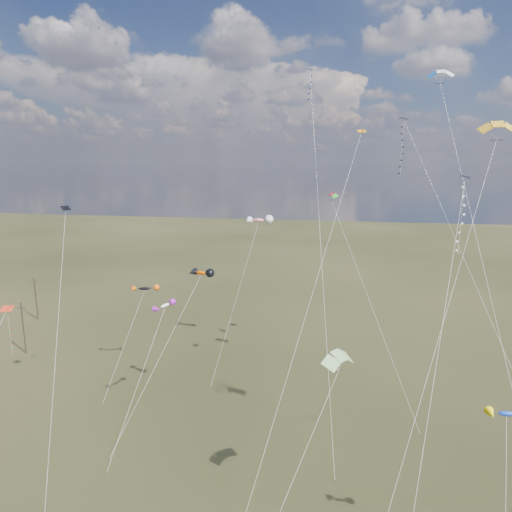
% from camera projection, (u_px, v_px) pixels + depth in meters
% --- Properties ---
extents(utility_pole_near, '(1.40, 0.20, 8.00)m').
position_uv_depth(utility_pole_near, '(23.00, 328.00, 68.81)').
color(utility_pole_near, black).
rests_on(utility_pole_near, ground).
extents(utility_pole_far, '(1.40, 0.20, 8.00)m').
position_uv_depth(utility_pole_far, '(36.00, 298.00, 83.72)').
color(utility_pole_far, black).
rests_on(utility_pole_far, ground).
extents(diamond_black_high, '(13.57, 23.22, 33.85)m').
position_uv_depth(diamond_black_high, '(409.00, 161.00, 53.54)').
color(diamond_black_high, black).
rests_on(diamond_black_high, ground).
extents(diamond_navy_tall, '(5.59, 26.48, 40.58)m').
position_uv_depth(diamond_navy_tall, '(312.00, 113.00, 57.77)').
color(diamond_navy_tall, '#0A1C4C').
rests_on(diamond_navy_tall, ground).
extents(diamond_black_mid, '(7.92, 18.49, 24.18)m').
position_uv_depth(diamond_black_mid, '(60.00, 293.00, 42.57)').
color(diamond_black_mid, black).
rests_on(diamond_black_mid, ground).
extents(diamond_red_low, '(2.56, 13.99, 15.99)m').
position_uv_depth(diamond_red_low, '(4.00, 340.00, 40.48)').
color(diamond_red_low, red).
rests_on(diamond_red_low, ground).
extents(diamond_navy_right, '(5.86, 15.86, 27.67)m').
position_uv_depth(diamond_navy_right, '(459.00, 233.00, 34.78)').
color(diamond_navy_right, '#161252').
rests_on(diamond_navy_right, ground).
extents(diamond_orange_center, '(9.30, 23.32, 31.86)m').
position_uv_depth(diamond_orange_center, '(327.00, 245.00, 41.66)').
color(diamond_orange_center, orange).
rests_on(diamond_orange_center, ground).
extents(parafoil_yellow, '(10.80, 14.77, 31.88)m').
position_uv_depth(parafoil_yellow, '(497.00, 126.00, 32.40)').
color(parafoil_yellow, gold).
rests_on(parafoil_yellow, ground).
extents(parafoil_blue_white, '(6.98, 24.80, 37.77)m').
position_uv_depth(parafoil_blue_white, '(442.00, 74.00, 43.91)').
color(parafoil_blue_white, '#0E55AF').
rests_on(parafoil_blue_white, ground).
extents(parafoil_striped, '(7.47, 10.51, 15.50)m').
position_uv_depth(parafoil_striped, '(339.00, 356.00, 33.14)').
color(parafoil_striped, '#E4E509').
rests_on(parafoil_striped, ground).
extents(parafoil_tricolor, '(11.51, 14.64, 24.96)m').
position_uv_depth(parafoil_tricolor, '(332.00, 197.00, 58.67)').
color(parafoil_tricolor, yellow).
rests_on(parafoil_tricolor, ground).
extents(novelty_black_orange, '(3.81, 10.25, 12.49)m').
position_uv_depth(novelty_black_orange, '(145.00, 289.00, 60.97)').
color(novelty_black_orange, black).
rests_on(novelty_black_orange, ground).
extents(novelty_orange_black, '(8.07, 11.67, 17.14)m').
position_uv_depth(novelty_orange_black, '(201.00, 273.00, 50.48)').
color(novelty_orange_black, '#D24A00').
rests_on(novelty_orange_black, ground).
extents(novelty_white_purple, '(3.36, 11.48, 13.90)m').
position_uv_depth(novelty_white_purple, '(165.00, 306.00, 49.00)').
color(novelty_white_purple, white).
rests_on(novelty_white_purple, ground).
extents(novelty_redwhite_stripe, '(6.08, 12.47, 21.22)m').
position_uv_depth(novelty_redwhite_stripe, '(258.00, 221.00, 64.87)').
color(novelty_redwhite_stripe, red).
rests_on(novelty_redwhite_stripe, ground).
extents(novelty_blue_yellow, '(2.39, 8.21, 13.60)m').
position_uv_depth(novelty_blue_yellow, '(507.00, 415.00, 28.40)').
color(novelty_blue_yellow, '#1334B1').
rests_on(novelty_blue_yellow, ground).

